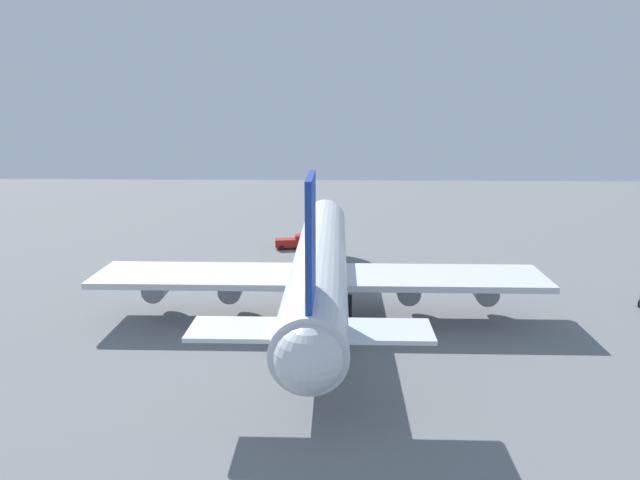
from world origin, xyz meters
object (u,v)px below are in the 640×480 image
(fuel_truck, at_px, (454,275))
(safety_cone_nose, at_px, (333,251))
(cargo_airplane, at_px, (320,264))
(pushback_tractor, at_px, (292,242))

(fuel_truck, distance_m, safety_cone_nose, 23.50)
(cargo_airplane, height_order, pushback_tractor, cargo_airplane)
(fuel_truck, relative_size, pushback_tractor, 1.00)
(cargo_airplane, bearing_deg, fuel_truck, -56.51)
(fuel_truck, distance_m, pushback_tractor, 30.94)
(fuel_truck, bearing_deg, safety_cone_nose, 46.21)
(pushback_tractor, bearing_deg, cargo_airplane, -169.75)
(pushback_tractor, bearing_deg, fuel_truck, -129.15)
(cargo_airplane, distance_m, pushback_tractor, 32.47)
(cargo_airplane, xyz_separation_m, fuel_truck, (12.09, -18.28, -4.74))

